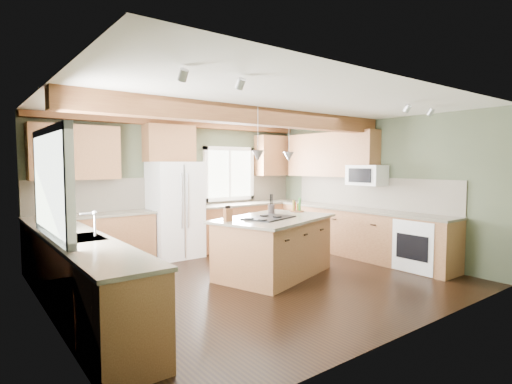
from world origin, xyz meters
TOP-DOWN VIEW (x-y plane):
  - floor at (0.00, 0.00)m, footprint 5.60×5.60m
  - ceiling at (0.00, 0.00)m, footprint 5.60×5.60m
  - wall_back at (0.00, 2.50)m, footprint 5.60×0.00m
  - wall_left at (-2.80, 0.00)m, footprint 0.00×5.00m
  - wall_right at (2.80, 0.00)m, footprint 0.00×5.00m
  - ceiling_beam at (0.00, 0.05)m, footprint 5.55×0.26m
  - soffit_trim at (0.00, 2.40)m, footprint 5.55×0.20m
  - backsplash_back at (0.00, 2.48)m, footprint 5.58×0.03m
  - backsplash_right at (2.78, 0.05)m, footprint 0.03×3.70m
  - base_cab_back_left at (-1.79, 2.20)m, footprint 2.02×0.60m
  - counter_back_left at (-1.79, 2.20)m, footprint 2.06×0.64m
  - base_cab_back_right at (1.49, 2.20)m, footprint 2.62×0.60m
  - counter_back_right at (1.49, 2.20)m, footprint 2.66×0.64m
  - base_cab_left at (-2.50, 0.05)m, footprint 0.60×3.70m
  - counter_left at (-2.50, 0.05)m, footprint 0.64×3.74m
  - base_cab_right at (2.50, 0.05)m, footprint 0.60×3.70m
  - counter_right at (2.50, 0.05)m, footprint 0.64×3.74m
  - upper_cab_back_left at (-1.99, 2.33)m, footprint 1.40×0.35m
  - upper_cab_over_fridge at (-0.30, 2.33)m, footprint 0.96×0.35m
  - upper_cab_right at (2.62, 0.90)m, footprint 0.35×2.20m
  - upper_cab_back_corner at (2.30, 2.33)m, footprint 0.90×0.35m
  - window_left at (-2.78, 0.05)m, footprint 0.04×1.60m
  - window_back at (1.15, 2.48)m, footprint 1.10×0.04m
  - sink at (-2.50, 0.05)m, footprint 0.50×0.65m
  - faucet at (-2.32, 0.05)m, footprint 0.02×0.02m
  - dishwasher at (-2.49, -1.25)m, footprint 0.60×0.60m
  - oven at (2.49, -1.25)m, footprint 0.60×0.72m
  - microwave at (2.58, -0.05)m, footprint 0.40×0.70m
  - pendant_left at (-0.03, -0.09)m, footprint 0.18×0.18m
  - pendant_right at (0.83, 0.19)m, footprint 0.18×0.18m
  - refrigerator at (-0.30, 2.12)m, footprint 0.90×0.74m
  - island at (0.40, 0.05)m, footprint 2.08×1.62m
  - island_top at (0.40, 0.05)m, footprint 2.23×1.78m
  - cooktop at (0.26, 0.00)m, footprint 0.91×0.75m
  - knife_block at (-0.42, 0.13)m, footprint 0.11×0.09m
  - utensil_crock at (0.67, 0.45)m, footprint 0.16×0.16m
  - bottle_tray at (1.21, 0.38)m, footprint 0.35×0.35m

SIDE VIEW (x-z plane):
  - floor at x=0.00m, z-range 0.00..0.00m
  - dishwasher at x=-2.49m, z-range 0.01..0.85m
  - oven at x=2.49m, z-range 0.01..0.85m
  - base_cab_back_left at x=-1.79m, z-range 0.00..0.88m
  - base_cab_back_right at x=1.49m, z-range 0.00..0.88m
  - base_cab_left at x=-2.50m, z-range 0.00..0.88m
  - base_cab_right at x=2.50m, z-range 0.00..0.88m
  - island at x=0.40m, z-range 0.00..0.88m
  - counter_back_left at x=-1.79m, z-range 0.88..0.92m
  - counter_back_right at x=1.49m, z-range 0.88..0.92m
  - counter_left at x=-2.50m, z-range 0.88..0.92m
  - counter_right at x=2.50m, z-range 0.88..0.92m
  - refrigerator at x=-0.30m, z-range 0.00..1.80m
  - island_top at x=0.40m, z-range 0.88..0.92m
  - sink at x=-2.50m, z-range 0.89..0.92m
  - cooktop at x=0.26m, z-range 0.92..0.94m
  - utensil_crock at x=0.67m, z-range 0.92..1.07m
  - knife_block at x=-0.42m, z-range 0.92..1.11m
  - bottle_tray at x=1.21m, z-range 0.92..1.15m
  - faucet at x=-2.32m, z-range 0.91..1.19m
  - backsplash_back at x=0.00m, z-range 0.92..1.50m
  - backsplash_right at x=2.78m, z-range 0.92..1.50m
  - wall_back at x=0.00m, z-range -1.50..4.10m
  - wall_left at x=-2.80m, z-range -1.20..3.80m
  - wall_right at x=2.80m, z-range -1.20..3.80m
  - window_back at x=1.15m, z-range 1.05..2.05m
  - window_left at x=-2.78m, z-range 1.02..2.08m
  - microwave at x=2.58m, z-range 1.36..1.74m
  - pendant_left at x=-0.03m, z-range 1.80..1.96m
  - pendant_right at x=0.83m, z-range 1.80..1.96m
  - upper_cab_back_left at x=-1.99m, z-range 1.50..2.40m
  - upper_cab_right at x=2.62m, z-range 1.50..2.40m
  - upper_cab_back_corner at x=2.30m, z-range 1.50..2.40m
  - upper_cab_over_fridge at x=-0.30m, z-range 1.80..2.50m
  - ceiling_beam at x=0.00m, z-range 2.34..2.60m
  - soffit_trim at x=0.00m, z-range 2.49..2.59m
  - ceiling at x=0.00m, z-range 2.60..2.60m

